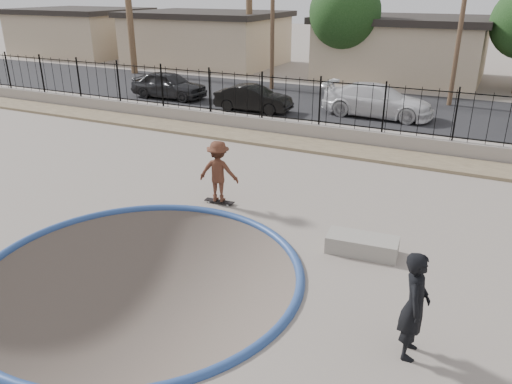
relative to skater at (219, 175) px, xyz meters
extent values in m
cube|color=slate|center=(0.35, 9.00, -1.96)|extent=(120.00, 120.00, 2.20)
torus|color=navy|center=(0.35, -4.00, -0.86)|extent=(7.04, 7.04, 0.20)
cube|color=#958762|center=(0.35, 6.20, -0.81)|extent=(42.00, 1.60, 0.11)
cube|color=gray|center=(0.35, 7.30, -0.56)|extent=(42.00, 0.45, 0.60)
cube|color=black|center=(0.35, 7.30, -0.14)|extent=(40.00, 0.04, 0.03)
cube|color=black|center=(0.35, 7.30, 1.44)|extent=(40.00, 0.04, 0.04)
cube|color=black|center=(0.35, 14.00, -0.84)|extent=(90.00, 8.00, 0.04)
cube|color=tan|center=(-27.65, 23.50, 0.89)|extent=(10.00, 8.00, 3.50)
cube|color=black|center=(-27.65, 23.50, 2.84)|extent=(10.60, 8.60, 0.40)
cube|color=tan|center=(-14.65, 23.50, 0.89)|extent=(11.00, 8.00, 3.50)
cube|color=black|center=(-14.65, 23.50, 2.84)|extent=(11.60, 8.60, 0.40)
cube|color=tan|center=(0.35, 23.50, 0.89)|extent=(10.00, 8.00, 3.50)
cube|color=black|center=(0.35, 23.50, 2.84)|extent=(10.60, 8.60, 0.40)
cylinder|color=brown|center=(-9.65, 21.00, 3.64)|extent=(0.44, 0.44, 9.00)
cylinder|color=#473323|center=(-5.65, 16.00, 3.64)|extent=(0.24, 0.24, 9.00)
cylinder|color=#473323|center=(4.35, 16.00, 3.89)|extent=(0.24, 0.24, 9.50)
cylinder|color=#473323|center=(-2.65, 20.00, 0.64)|extent=(0.34, 0.34, 3.00)
sphere|color=#143311|center=(-2.65, 20.00, 3.34)|extent=(4.32, 4.32, 4.32)
imported|color=brown|center=(0.00, 0.00, 0.00)|extent=(1.22, 0.85, 1.72)
cube|color=black|center=(0.00, 0.00, -0.80)|extent=(0.88, 0.27, 0.02)
cylinder|color=silver|center=(-0.29, -0.10, -0.83)|extent=(0.06, 0.04, 0.06)
cylinder|color=silver|center=(-0.30, 0.06, -0.83)|extent=(0.06, 0.04, 0.06)
cylinder|color=silver|center=(0.30, -0.06, -0.83)|extent=(0.06, 0.04, 0.06)
cylinder|color=silver|center=(0.29, 0.10, -0.83)|extent=(0.06, 0.04, 0.06)
imported|color=black|center=(5.95, -4.01, 0.08)|extent=(0.52, 0.73, 1.89)
cube|color=gray|center=(4.35, -1.00, -0.66)|extent=(1.66, 0.85, 0.40)
imported|color=black|center=(-9.55, 11.13, -0.11)|extent=(4.21, 1.72, 1.43)
imported|color=black|center=(-4.08, 10.40, -0.21)|extent=(3.81, 1.54, 1.23)
imported|color=silver|center=(1.56, 11.98, -0.09)|extent=(5.17, 2.27, 1.48)
camera|label=1|loc=(6.60, -11.13, 4.82)|focal=35.00mm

